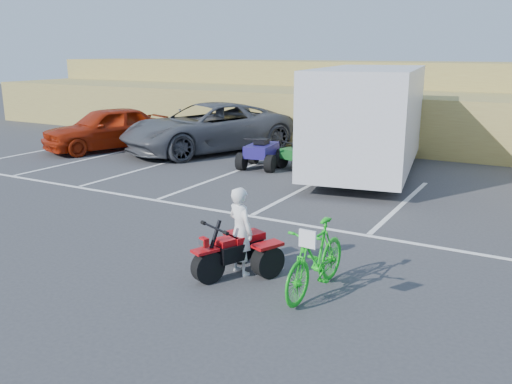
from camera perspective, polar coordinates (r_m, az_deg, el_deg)
The scene contains 11 objects.
ground at distance 10.16m, azimuth -7.41°, elevation -6.03°, with size 100.00×100.00×0.00m, color #363638.
parking_stripes at distance 13.12m, azimuth 6.32°, elevation -1.21°, with size 28.00×5.16×0.01m.
grass_embankment at distance 23.86m, azimuth 15.46°, elevation 8.95°, with size 40.00×8.50×3.10m.
red_trike_atv at distance 9.00m, azimuth -2.39°, elevation -8.71°, with size 1.06×1.42×0.92m, color #AD090E, non-canonical shape.
rider at distance 8.82m, azimuth -1.64°, elevation -4.11°, with size 0.53×0.35×1.46m, color white.
green_dirt_bike at distance 8.22m, azimuth 6.31°, elevation -6.95°, with size 0.52×1.84×1.11m, color #14BF19.
grey_pickup at distance 19.85m, azimuth -5.17°, elevation 6.78°, with size 2.91×6.30×1.75m, color #46484E.
red_car at distance 20.94m, azimuth -15.40°, elevation 6.49°, with size 1.87×4.65×1.58m, color #9B2108.
cargo_trailer at distance 16.32m, azimuth 11.73°, elevation 7.69°, with size 3.73×7.00×3.10m.
quad_atv_blue at distance 17.06m, azimuth 0.58°, elevation 2.56°, with size 1.16×1.55×1.02m, color navy, non-canonical shape.
quad_atv_green at distance 17.08m, azimuth 4.65°, elevation 2.53°, with size 1.00×1.34×0.88m, color #13541D, non-canonical shape.
Camera 1 is at (5.76, -7.58, 3.56)m, focal length 38.00 mm.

